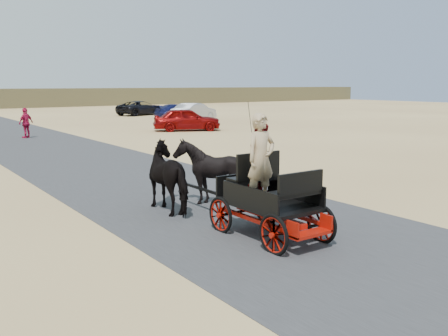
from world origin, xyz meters
TOP-DOWN VIEW (x-y plane):
  - ground at (0.00, 0.00)m, footprint 140.00×140.00m
  - road at (0.00, 0.00)m, footprint 6.00×140.00m
  - carriage at (-0.46, 0.40)m, footprint 1.30×2.40m
  - horse_left at (-1.01, 3.40)m, footprint 0.91×2.01m
  - horse_right at (0.09, 3.40)m, footprint 1.37×1.54m
  - driver_man at (-0.66, 0.45)m, footprint 0.66×0.43m
  - passenger_woman at (-0.16, 1.00)m, footprint 0.77×0.60m
  - pedestrian at (0.27, 22.64)m, footprint 1.08×0.90m
  - car_a at (10.07, 21.19)m, footprint 4.73×3.39m
  - car_b at (15.07, 28.32)m, footprint 4.75×3.21m
  - car_c at (15.80, 32.39)m, footprint 4.32×1.91m
  - car_d at (14.83, 37.87)m, footprint 5.45×3.68m

SIDE VIEW (x-z plane):
  - ground at x=0.00m, z-range 0.00..0.00m
  - road at x=0.00m, z-range 0.00..0.01m
  - carriage at x=-0.46m, z-range 0.00..0.72m
  - car_c at x=15.80m, z-range 0.00..1.23m
  - car_d at x=14.83m, z-range 0.00..1.39m
  - car_b at x=15.07m, z-range 0.00..1.48m
  - car_a at x=10.07m, z-range 0.00..1.50m
  - horse_left at x=-1.01m, z-range 0.00..1.70m
  - horse_right at x=0.09m, z-range 0.00..1.70m
  - pedestrian at x=0.27m, z-range 0.00..1.73m
  - passenger_woman at x=-0.16m, z-range 0.72..2.30m
  - driver_man at x=-0.66m, z-range 0.72..2.52m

